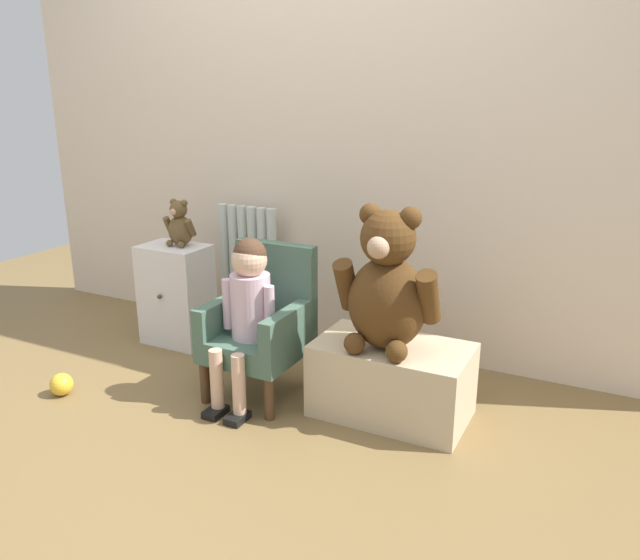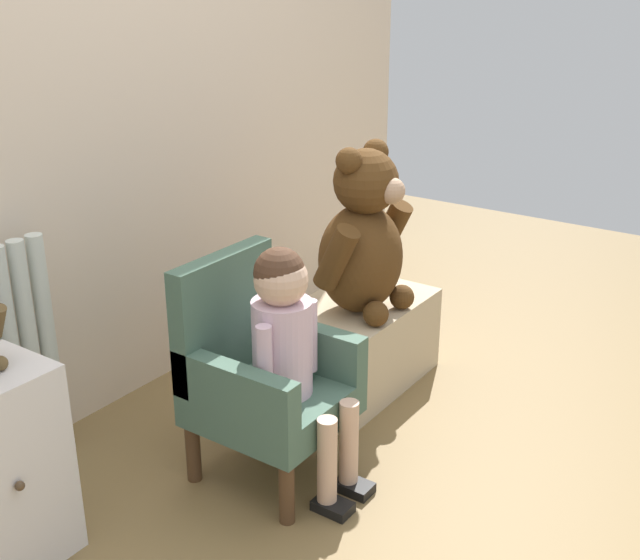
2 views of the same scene
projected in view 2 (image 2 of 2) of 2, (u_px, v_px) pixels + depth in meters
name	position (u px, v px, depth m)	size (l,w,h in m)	color
ground_plane	(398.00, 533.00, 2.15)	(6.00, 6.00, 0.00)	brown
back_wall	(58.00, 47.00, 2.34)	(3.80, 0.05, 2.40)	beige
radiator	(4.00, 369.00, 2.27)	(0.37, 0.05, 0.72)	silver
child_armchair	(259.00, 374.00, 2.32)	(0.39, 0.41, 0.66)	#446251
child_figure	(289.00, 336.00, 2.21)	(0.25, 0.35, 0.72)	#D2B0C4
low_bench	(354.00, 345.00, 2.87)	(0.63, 0.37, 0.31)	#C6B08B
large_teddy_bear	(363.00, 240.00, 2.68)	(0.42, 0.30, 0.58)	#4D3014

